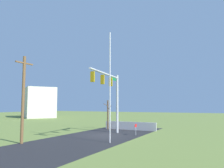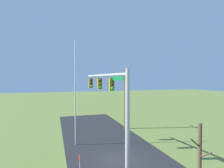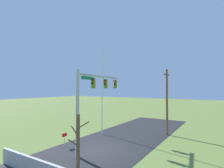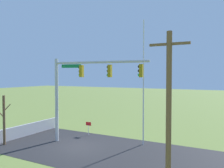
{
  "view_description": "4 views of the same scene",
  "coord_description": "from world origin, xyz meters",
  "px_view_note": "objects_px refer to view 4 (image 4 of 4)",
  "views": [
    {
      "loc": [
        -21.98,
        -12.06,
        3.28
      ],
      "look_at": [
        -1.16,
        -1.59,
        5.48
      ],
      "focal_mm": 35.99,
      "sensor_mm": 36.0,
      "label": 1
    },
    {
      "loc": [
        12.84,
        -4.81,
        6.22
      ],
      "look_at": [
        -1.14,
        -0.29,
        5.85
      ],
      "focal_mm": 28.65,
      "sensor_mm": 36.0,
      "label": 2
    },
    {
      "loc": [
        13.01,
        9.45,
        5.41
      ],
      "look_at": [
        -2.55,
        -0.45,
        5.84
      ],
      "focal_mm": 28.74,
      "sensor_mm": 36.0,
      "label": 3
    },
    {
      "loc": [
        -10.78,
        14.46,
        5.53
      ],
      "look_at": [
        -2.46,
        -0.99,
        4.88
      ],
      "focal_mm": 37.27,
      "sensor_mm": 36.0,
      "label": 4
    }
  ],
  "objects_px": {
    "signal_mast": "(82,82)",
    "utility_pole": "(169,109)",
    "open_sign": "(88,125)",
    "bare_tree": "(4,119)",
    "flagpole": "(143,83)"
  },
  "relations": [
    {
      "from": "utility_pole",
      "to": "bare_tree",
      "type": "height_order",
      "value": "utility_pole"
    },
    {
      "from": "flagpole",
      "to": "bare_tree",
      "type": "distance_m",
      "value": 11.47
    },
    {
      "from": "bare_tree",
      "to": "open_sign",
      "type": "distance_m",
      "value": 7.16
    },
    {
      "from": "bare_tree",
      "to": "signal_mast",
      "type": "bearing_deg",
      "value": -149.43
    },
    {
      "from": "flagpole",
      "to": "utility_pole",
      "type": "xyz_separation_m",
      "value": [
        -3.74,
        6.6,
        -1.0
      ]
    },
    {
      "from": "signal_mast",
      "to": "utility_pole",
      "type": "height_order",
      "value": "utility_pole"
    },
    {
      "from": "signal_mast",
      "to": "utility_pole",
      "type": "relative_size",
      "value": 1.05
    },
    {
      "from": "signal_mast",
      "to": "bare_tree",
      "type": "height_order",
      "value": "signal_mast"
    },
    {
      "from": "signal_mast",
      "to": "open_sign",
      "type": "distance_m",
      "value": 4.92
    },
    {
      "from": "bare_tree",
      "to": "flagpole",
      "type": "bearing_deg",
      "value": -151.28
    },
    {
      "from": "utility_pole",
      "to": "open_sign",
      "type": "height_order",
      "value": "utility_pole"
    },
    {
      "from": "signal_mast",
      "to": "open_sign",
      "type": "xyz_separation_m",
      "value": [
        1.08,
        -2.53,
        -4.08
      ]
    },
    {
      "from": "utility_pole",
      "to": "bare_tree",
      "type": "distance_m",
      "value": 13.66
    },
    {
      "from": "open_sign",
      "to": "bare_tree",
      "type": "bearing_deg",
      "value": 53.24
    },
    {
      "from": "flagpole",
      "to": "open_sign",
      "type": "bearing_deg",
      "value": -3.51
    }
  ]
}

